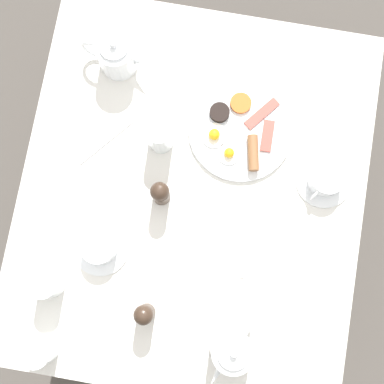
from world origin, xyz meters
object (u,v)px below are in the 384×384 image
object	(u,v)px
teacup_with_saucer_right	(326,179)
fork_by_plate	(106,141)
teapot_far	(116,55)
teacup_with_saucer_left	(99,247)
salt_grinder	(160,193)
pepper_grinder	(145,314)
water_glass_tall	(47,285)
water_glass_short	(160,136)
teapot_near	(232,350)
knife_by_plate	(239,236)
wine_glass_spare	(40,352)
breakfast_plate	(240,131)

from	to	relation	value
teacup_with_saucer_right	fork_by_plate	size ratio (longest dim) A/B	1.01
teapot_far	teacup_with_saucer_left	bearing A→B (deg)	-78.03
teacup_with_saucer_right	salt_grinder	world-z (taller)	salt_grinder
teapot_far	pepper_grinder	xyz separation A→B (m)	(-0.65, -0.20, 0.01)
water_glass_tall	water_glass_short	distance (m)	0.47
teapot_far	water_glass_short	bearing A→B (deg)	-45.85
teacup_with_saucer_right	water_glass_short	bearing A→B (deg)	85.90
teacup_with_saucer_right	pepper_grinder	size ratio (longest dim) A/B	1.30
teapot_near	teapot_far	world-z (taller)	same
knife_by_plate	water_glass_tall	bearing A→B (deg)	114.27
water_glass_short	wine_glass_spare	world-z (taller)	water_glass_short
teapot_far	water_glass_short	size ratio (longest dim) A/B	1.71
teacup_with_saucer_right	knife_by_plate	world-z (taller)	teacup_with_saucer_right
teapot_far	teacup_with_saucer_left	size ratio (longest dim) A/B	1.31
teacup_with_saucer_left	breakfast_plate	bearing A→B (deg)	-39.94
water_glass_short	pepper_grinder	size ratio (longest dim) A/B	1.00
teacup_with_saucer_left	teacup_with_saucer_right	xyz separation A→B (m)	(0.27, -0.55, -0.00)
teacup_with_saucer_left	fork_by_plate	distance (m)	0.29
teapot_far	water_glass_tall	distance (m)	0.62
teacup_with_saucer_right	knife_by_plate	bearing A→B (deg)	132.97
pepper_grinder	fork_by_plate	xyz separation A→B (m)	(0.43, 0.19, -0.06)
teapot_near	pepper_grinder	world-z (taller)	teapot_near
teapot_near	fork_by_plate	world-z (taller)	teapot_near
teacup_with_saucer_right	knife_by_plate	xyz separation A→B (m)	(-0.18, 0.20, -0.02)
teapot_near	water_glass_short	size ratio (longest dim) A/B	1.60
knife_by_plate	teacup_with_saucer_right	bearing A→B (deg)	-47.03
teapot_far	knife_by_plate	world-z (taller)	teapot_far
fork_by_plate	pepper_grinder	bearing A→B (deg)	-155.93
knife_by_plate	pepper_grinder	bearing A→B (deg)	138.89
teacup_with_saucer_right	water_glass_tall	size ratio (longest dim) A/B	1.45
teapot_near	knife_by_plate	xyz separation A→B (m)	(0.28, 0.02, -0.05)
pepper_grinder	fork_by_plate	size ratio (longest dim) A/B	0.78
breakfast_plate	wine_glass_spare	xyz separation A→B (m)	(-0.65, 0.40, 0.04)
teacup_with_saucer_left	water_glass_short	world-z (taller)	water_glass_short
water_glass_tall	fork_by_plate	size ratio (longest dim) A/B	0.69
teacup_with_saucer_left	fork_by_plate	xyz separation A→B (m)	(0.28, 0.04, -0.02)
teacup_with_saucer_left	wine_glass_spare	distance (m)	0.29
teapot_near	water_glass_tall	bearing A→B (deg)	-74.14
water_glass_tall	pepper_grinder	distance (m)	0.25
breakfast_plate	teapot_near	xyz separation A→B (m)	(-0.56, -0.07, 0.05)
teapot_far	fork_by_plate	distance (m)	0.23
teacup_with_saucer_right	fork_by_plate	xyz separation A→B (m)	(0.01, 0.59, -0.02)
teacup_with_saucer_left	wine_glass_spare	size ratio (longest dim) A/B	1.42
breakfast_plate	pepper_grinder	world-z (taller)	pepper_grinder
breakfast_plate	teacup_with_saucer_left	bearing A→B (deg)	140.06
water_glass_tall	water_glass_short	xyz separation A→B (m)	(0.42, -0.21, 0.01)
water_glass_tall	water_glass_short	bearing A→B (deg)	-26.40
water_glass_short	teapot_near	bearing A→B (deg)	-151.54
teacup_with_saucer_left	water_glass_tall	bearing A→B (deg)	137.98
teapot_near	teacup_with_saucer_right	world-z (taller)	teapot_near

